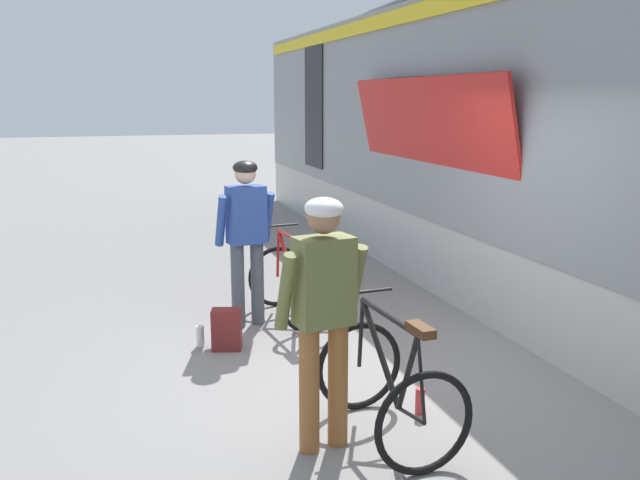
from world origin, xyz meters
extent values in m
plane|color=gray|center=(0.00, 0.00, 0.00)|extent=(80.00, 80.00, 0.00)
cube|color=red|center=(1.61, 2.36, 1.80)|extent=(0.39, 3.95, 1.67)
cube|color=black|center=(1.60, 3.07, 2.25)|extent=(0.04, 1.10, 0.80)
cube|color=black|center=(1.62, 7.18, 2.25)|extent=(0.03, 1.10, 2.29)
cylinder|color=#935B2D|center=(-0.91, -1.09, 0.45)|extent=(0.14, 0.14, 0.90)
cylinder|color=#935B2D|center=(-0.70, -1.05, 0.45)|extent=(0.14, 0.14, 0.90)
cube|color=olive|center=(-0.81, -1.07, 1.20)|extent=(0.41, 0.30, 0.60)
cylinder|color=olive|center=(-1.07, -1.07, 1.15)|extent=(0.13, 0.27, 0.56)
cylinder|color=olive|center=(-0.56, -0.99, 1.15)|extent=(0.13, 0.27, 0.56)
sphere|color=#9E7051|center=(-0.81, -1.07, 1.63)|extent=(0.22, 0.22, 0.22)
ellipsoid|color=white|center=(-0.81, -1.07, 1.69)|extent=(0.29, 0.31, 0.14)
cylinder|color=#4C515B|center=(-0.89, 1.65, 0.45)|extent=(0.14, 0.14, 0.90)
cylinder|color=#4C515B|center=(-0.67, 1.68, 0.45)|extent=(0.14, 0.14, 0.90)
cube|color=#2D4C9E|center=(-0.78, 1.66, 1.20)|extent=(0.41, 0.30, 0.60)
cylinder|color=#2D4C9E|center=(-1.05, 1.66, 1.15)|extent=(0.13, 0.27, 0.56)
cylinder|color=#2D4C9E|center=(-0.53, 1.75, 1.15)|extent=(0.13, 0.27, 0.56)
sphere|color=beige|center=(-0.78, 1.66, 1.63)|extent=(0.22, 0.22, 0.22)
ellipsoid|color=black|center=(-0.78, 1.66, 1.69)|extent=(0.29, 0.31, 0.14)
torus|color=black|center=(-0.36, -0.58, 0.36)|extent=(0.71, 0.10, 0.71)
torus|color=black|center=(-0.30, -1.60, 0.36)|extent=(0.71, 0.10, 0.71)
cylinder|color=black|center=(-0.34, -0.94, 0.60)|extent=(0.08, 0.65, 0.63)
cylinder|color=black|center=(-0.33, -1.06, 0.91)|extent=(0.09, 0.85, 0.04)
cylinder|color=black|center=(-0.31, -1.36, 0.60)|extent=(0.06, 0.28, 0.62)
cylinder|color=black|center=(-0.31, -1.42, 0.33)|extent=(0.05, 0.36, 0.08)
cylinder|color=black|center=(-0.30, -1.54, 0.63)|extent=(0.03, 0.14, 0.56)
cylinder|color=black|center=(-0.36, -0.61, 0.63)|extent=(0.04, 0.08, 0.55)
cylinder|color=black|center=(-0.36, -0.63, 0.97)|extent=(0.48, 0.05, 0.02)
cube|color=#4C2D19|center=(-0.30, -1.51, 0.96)|extent=(0.12, 0.25, 0.06)
torus|color=black|center=(-0.32, 2.24, 0.36)|extent=(0.71, 0.13, 0.71)
torus|color=black|center=(-0.21, 1.22, 0.36)|extent=(0.71, 0.13, 0.71)
cylinder|color=red|center=(-0.28, 1.88, 0.60)|extent=(0.11, 0.64, 0.63)
cylinder|color=red|center=(-0.27, 1.77, 0.91)|extent=(0.13, 0.85, 0.04)
cylinder|color=red|center=(-0.23, 1.46, 0.60)|extent=(0.07, 0.28, 0.62)
cylinder|color=red|center=(-0.23, 1.40, 0.33)|extent=(0.07, 0.36, 0.08)
cylinder|color=red|center=(-0.21, 1.28, 0.63)|extent=(0.04, 0.15, 0.56)
cylinder|color=red|center=(-0.31, 2.21, 0.63)|extent=(0.04, 0.08, 0.55)
cylinder|color=black|center=(-0.31, 2.19, 0.97)|extent=(0.48, 0.08, 0.02)
cube|color=#4C2D19|center=(-0.22, 1.31, 0.96)|extent=(0.13, 0.25, 0.06)
cube|color=maroon|center=(-1.13, 1.02, 0.20)|extent=(0.32, 0.25, 0.40)
cylinder|color=red|center=(0.06, -0.80, 0.10)|extent=(0.07, 0.07, 0.21)
cylinder|color=silver|center=(-1.36, 1.17, 0.10)|extent=(0.08, 0.08, 0.21)
camera|label=1|loc=(-2.14, -5.26, 2.40)|focal=38.46mm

